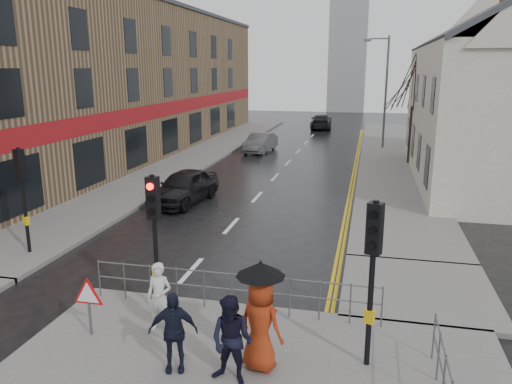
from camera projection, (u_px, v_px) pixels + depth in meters
The scene contains 21 objects.
ground at pixel (148, 318), 12.11m from camera, with size 120.00×120.00×0.00m, color black.
left_pavement at pixel (202, 153), 35.26m from camera, with size 4.00×44.00×0.14m, color #605E5B.
right_pavement at pixel (391, 155), 34.34m from camera, with size 4.00×40.00×0.14m, color #605E5B.
pavement_bridge_right at pixel (417, 289), 13.53m from camera, with size 4.00×4.20×0.14m, color #605E5B.
building_left_terrace at pixel (119, 82), 34.31m from camera, with size 8.00×42.00×10.00m, color #7F6549.
church_tower at pixel (348, 45), 68.26m from camera, with size 5.00×5.00×18.00m, color gray.
traffic_signal_near_left at pixel (154, 220), 11.66m from camera, with size 0.28×0.27×3.40m.
traffic_signal_near_right at pixel (373, 255), 9.45m from camera, with size 0.34×0.33×3.40m.
traffic_signal_far_left at pixel (22, 182), 15.55m from camera, with size 0.34×0.33×3.40m.
guard_railing_front at pixel (232, 283), 12.05m from camera, with size 7.14×0.04×1.00m.
warning_sign at pixel (88, 297), 10.89m from camera, with size 0.80×0.07×1.35m.
street_lamp at pixel (384, 85), 36.20m from camera, with size 1.83×0.25×8.00m.
tree_near at pixel (415, 81), 30.06m from camera, with size 2.40×2.40×6.58m.
tree_far at pixel (413, 88), 37.69m from camera, with size 2.40×2.40×5.64m.
pedestrian_a at pixel (159, 297), 11.14m from camera, with size 0.58×0.38×1.59m, color silver.
pedestrian_b at pixel (232, 340), 9.24m from camera, with size 0.84×0.65×1.73m, color black.
pedestrian_with_umbrella at pixel (260, 314), 9.61m from camera, with size 1.08×0.96×2.23m.
pedestrian_d at pixel (173, 332), 9.64m from camera, with size 0.96×0.40×1.64m, color black.
car_parked at pixel (184, 187), 22.29m from camera, with size 1.76×4.37×1.49m, color black.
car_mid at pixel (260, 143), 35.88m from camera, with size 1.43×4.11×1.35m, color #45474A.
car_far at pixel (321, 122), 49.56m from camera, with size 2.01×4.95×1.44m, color black.
Camera 1 is at (5.01, -10.15, 5.91)m, focal length 35.00 mm.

